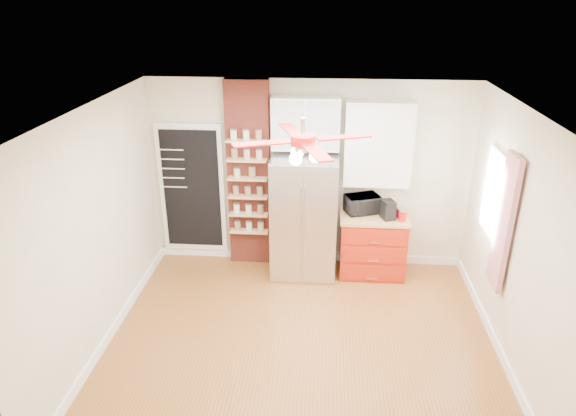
# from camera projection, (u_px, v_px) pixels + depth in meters

# --- Properties ---
(floor) EXTENTS (4.50, 4.50, 0.00)m
(floor) POSITION_uv_depth(u_px,v_px,m) (301.00, 342.00, 5.97)
(floor) COLOR brown
(floor) RESTS_ON ground
(ceiling) EXTENTS (4.50, 4.50, 0.00)m
(ceiling) POSITION_uv_depth(u_px,v_px,m) (303.00, 113.00, 4.90)
(ceiling) COLOR white
(ceiling) RESTS_ON wall_back
(wall_back) EXTENTS (4.50, 0.02, 2.70)m
(wall_back) POSITION_uv_depth(u_px,v_px,m) (309.00, 175.00, 7.27)
(wall_back) COLOR beige
(wall_back) RESTS_ON floor
(wall_front) EXTENTS (4.50, 0.02, 2.70)m
(wall_front) POSITION_uv_depth(u_px,v_px,m) (287.00, 367.00, 3.61)
(wall_front) COLOR beige
(wall_front) RESTS_ON floor
(wall_left) EXTENTS (0.02, 4.00, 2.70)m
(wall_left) POSITION_uv_depth(u_px,v_px,m) (96.00, 232.00, 5.60)
(wall_left) COLOR beige
(wall_left) RESTS_ON floor
(wall_right) EXTENTS (0.02, 4.00, 2.70)m
(wall_right) POSITION_uv_depth(u_px,v_px,m) (520.00, 247.00, 5.28)
(wall_right) COLOR beige
(wall_right) RESTS_ON floor
(chalkboard) EXTENTS (0.95, 0.05, 1.95)m
(chalkboard) POSITION_uv_depth(u_px,v_px,m) (192.00, 189.00, 7.45)
(chalkboard) COLOR white
(chalkboard) RESTS_ON wall_back
(brick_pillar) EXTENTS (0.60, 0.16, 2.70)m
(brick_pillar) POSITION_uv_depth(u_px,v_px,m) (249.00, 176.00, 7.25)
(brick_pillar) COLOR #943927
(brick_pillar) RESTS_ON floor
(fridge) EXTENTS (0.90, 0.70, 1.75)m
(fridge) POSITION_uv_depth(u_px,v_px,m) (304.00, 216.00, 7.12)
(fridge) COLOR silver
(fridge) RESTS_ON floor
(upper_glass_cabinet) EXTENTS (0.90, 0.35, 0.70)m
(upper_glass_cabinet) POSITION_uv_depth(u_px,v_px,m) (306.00, 123.00, 6.79)
(upper_glass_cabinet) COLOR white
(upper_glass_cabinet) RESTS_ON wall_back
(red_cabinet) EXTENTS (0.94, 0.64, 0.90)m
(red_cabinet) POSITION_uv_depth(u_px,v_px,m) (372.00, 244.00, 7.27)
(red_cabinet) COLOR #A01F0C
(red_cabinet) RESTS_ON floor
(upper_shelf_unit) EXTENTS (0.90, 0.30, 1.15)m
(upper_shelf_unit) POSITION_uv_depth(u_px,v_px,m) (378.00, 144.00, 6.86)
(upper_shelf_unit) COLOR white
(upper_shelf_unit) RESTS_ON wall_back
(window) EXTENTS (0.04, 0.75, 1.05)m
(window) POSITION_uv_depth(u_px,v_px,m) (495.00, 196.00, 6.02)
(window) COLOR white
(window) RESTS_ON wall_right
(curtain) EXTENTS (0.06, 0.40, 1.55)m
(curtain) POSITION_uv_depth(u_px,v_px,m) (504.00, 223.00, 5.56)
(curtain) COLOR #AE171F
(curtain) RESTS_ON wall_right
(ceiling_fan) EXTENTS (1.40, 1.40, 0.44)m
(ceiling_fan) POSITION_uv_depth(u_px,v_px,m) (303.00, 141.00, 5.01)
(ceiling_fan) COLOR silver
(ceiling_fan) RESTS_ON ceiling
(toaster_oven) EXTENTS (0.54, 0.45, 0.25)m
(toaster_oven) POSITION_uv_depth(u_px,v_px,m) (362.00, 204.00, 7.14)
(toaster_oven) COLOR black
(toaster_oven) RESTS_ON red_cabinet
(coffee_maker) EXTENTS (0.21, 0.24, 0.26)m
(coffee_maker) POSITION_uv_depth(u_px,v_px,m) (388.00, 210.00, 6.94)
(coffee_maker) COLOR black
(coffee_maker) RESTS_ON red_cabinet
(canister_left) EXTENTS (0.13, 0.13, 0.15)m
(canister_left) POSITION_uv_depth(u_px,v_px,m) (403.00, 216.00, 6.89)
(canister_left) COLOR red
(canister_left) RESTS_ON red_cabinet
(canister_right) EXTENTS (0.12, 0.12, 0.13)m
(canister_right) POSITION_uv_depth(u_px,v_px,m) (400.00, 213.00, 7.01)
(canister_right) COLOR #AA0927
(canister_right) RESTS_ON red_cabinet
(pantry_jar_oats) EXTENTS (0.10, 0.10, 0.13)m
(pantry_jar_oats) POSITION_uv_depth(u_px,v_px,m) (237.00, 173.00, 7.11)
(pantry_jar_oats) COLOR beige
(pantry_jar_oats) RESTS_ON brick_pillar
(pantry_jar_beans) EXTENTS (0.13, 0.13, 0.14)m
(pantry_jar_beans) POSITION_uv_depth(u_px,v_px,m) (252.00, 172.00, 7.10)
(pantry_jar_beans) COLOR olive
(pantry_jar_beans) RESTS_ON brick_pillar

